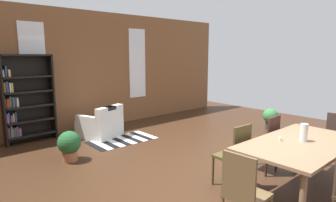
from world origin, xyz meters
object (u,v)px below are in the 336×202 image
vase_on_table (304,133)px  bookshelf_tall (25,100)px  dining_table (301,148)px  dining_chair_far_left (235,154)px  potted_plant_corner (270,117)px  potted_plant_by_shelf (69,144)px  armchair_white (101,125)px  dining_chair_head_left (244,192)px  dining_chair_far_right (266,142)px  dining_chair_head_right (335,141)px

vase_on_table → bookshelf_tall: bookshelf_tall is taller
dining_table → dining_chair_far_left: 0.87m
bookshelf_tall → potted_plant_corner: bookshelf_tall is taller
potted_plant_by_shelf → potted_plant_corner: bearing=-15.0°
bookshelf_tall → armchair_white: 1.72m
vase_on_table → potted_plant_by_shelf: 3.87m
bookshelf_tall → dining_chair_head_left: bearing=-81.6°
vase_on_table → potted_plant_corner: (2.90, 2.06, -0.58)m
vase_on_table → dining_chair_far_right: (0.38, 0.74, -0.38)m
dining_chair_far_right → dining_chair_head_right: 1.15m
dining_chair_far_left → vase_on_table: bearing=-56.9°
dining_chair_head_right → bookshelf_tall: (-3.38, 5.05, 0.44)m
bookshelf_tall → potted_plant_by_shelf: size_ratio=3.47×
vase_on_table → dining_chair_far_right: bearing=62.9°
dining_chair_head_left → armchair_white: (0.67, 4.34, -0.23)m
bookshelf_tall → dining_table: bearing=-67.8°
armchair_white → dining_chair_far_right: bearing=-73.3°
dining_chair_head_right → dining_chair_far_right: bearing=140.5°
dining_chair_far_right → dining_chair_far_left: bearing=-180.0°
vase_on_table → armchair_white: size_ratio=0.23×
armchair_white → potted_plant_corner: bearing=-32.3°
dining_chair_head_left → potted_plant_by_shelf: dining_chair_head_left is taller
dining_table → dining_chair_far_left: bearing=120.1°
dining_chair_far_left → dining_table: bearing=-59.9°
bookshelf_tall → potted_plant_corner: (5.02, -3.00, -0.63)m
dining_chair_head_right → potted_plant_corner: 2.63m
dining_chair_head_left → dining_table: bearing=0.2°
potted_plant_by_shelf → potted_plant_corner: (4.77, -1.28, 0.01)m
dining_chair_far_right → potted_plant_by_shelf: 3.44m
dining_chair_head_left → potted_plant_by_shelf: bearing=98.6°
armchair_white → potted_plant_by_shelf: (-1.17, -1.00, 0.03)m
vase_on_table → dining_chair_far_right: 0.91m
dining_table → armchair_white: 4.41m
dining_table → dining_chair_head_left: dining_chair_head_left is taller
dining_chair_far_left → armchair_white: 3.62m
dining_chair_head_left → dining_chair_head_right: bearing=0.1°
dining_chair_far_left → bookshelf_tall: 4.64m
dining_chair_far_left → potted_plant_by_shelf: 2.96m
dining_chair_far_right → vase_on_table: bearing=-117.1°
dining_chair_far_right → dining_chair_far_left: size_ratio=1.00×
dining_chair_head_right → potted_plant_by_shelf: dining_chair_head_right is taller
vase_on_table → potted_plant_by_shelf: (-1.87, 3.33, -0.59)m
dining_chair_far_right → potted_plant_corner: (2.53, 1.32, -0.20)m
dining_chair_head_right → armchair_white: bearing=114.4°
dining_chair_head_right → dining_chair_head_left: bearing=-179.9°
bookshelf_tall → potted_plant_by_shelf: (0.24, -1.72, -0.64)m
dining_chair_head_left → dining_chair_far_left: same height
vase_on_table → potted_plant_corner: size_ratio=0.44×
dining_chair_head_left → dining_chair_far_left: (0.89, 0.74, 0.00)m
armchair_white → potted_plant_corner: armchair_white is taller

